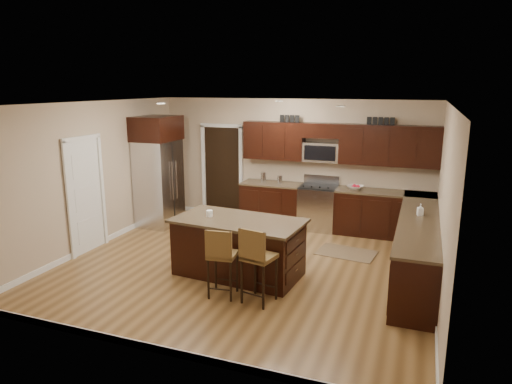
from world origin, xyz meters
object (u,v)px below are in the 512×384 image
at_px(range, 318,207).
at_px(stool_right, 257,257).
at_px(stool_mid, 221,255).
at_px(refrigerator, 158,170).
at_px(island, 239,249).

bearing_deg(range, stool_right, -90.57).
distance_m(stool_mid, stool_right, 0.54).
bearing_deg(refrigerator, island, -36.05).
height_order(stool_right, refrigerator, refrigerator).
relative_size(island, stool_right, 1.93).
bearing_deg(stool_right, stool_mid, -168.77).
relative_size(stool_mid, stool_right, 0.94).
xyz_separation_m(island, stool_mid, (0.08, -0.84, 0.21)).
relative_size(range, stool_mid, 1.08).
bearing_deg(refrigerator, range, 15.00).
height_order(range, island, range).
height_order(stool_mid, refrigerator, refrigerator).
relative_size(range, island, 0.52).
xyz_separation_m(stool_mid, stool_right, (0.53, -0.00, 0.04)).
height_order(island, stool_right, stool_right).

